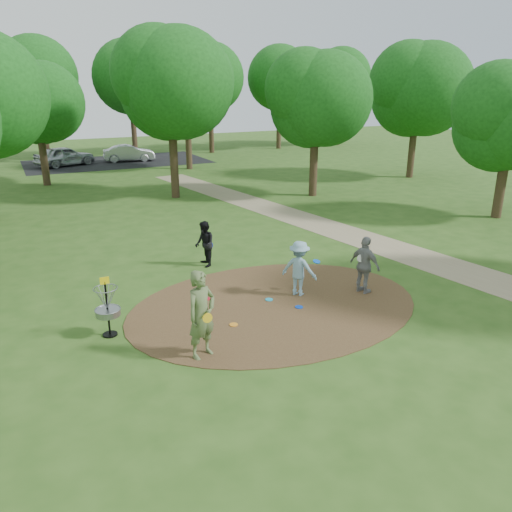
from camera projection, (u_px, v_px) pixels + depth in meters
name	position (u px, v px, depth m)	size (l,w,h in m)	color
ground	(275.00, 305.00, 14.00)	(100.00, 100.00, 0.00)	#2D5119
dirt_clearing	(275.00, 305.00, 14.00)	(8.40, 8.40, 0.02)	#47301C
footpath	(403.00, 252.00, 18.46)	(2.00, 40.00, 0.01)	#8C7A5B
parking_lot	(117.00, 162.00, 40.19)	(14.00, 8.00, 0.01)	black
player_observer_with_disc	(202.00, 315.00, 11.06)	(0.88, 0.73, 2.07)	#596B3E
player_throwing_with_disc	(299.00, 268.00, 14.45)	(1.27, 1.22, 1.65)	#7BA3B8
player_walking_with_disc	(205.00, 244.00, 16.82)	(0.67, 0.81, 1.56)	black
player_waiting_with_disc	(365.00, 265.00, 14.58)	(0.67, 1.09, 1.73)	gray
disc_ground_cyan	(269.00, 300.00, 14.31)	(0.22, 0.22, 0.02)	#19A0C9
disc_ground_blue	(299.00, 307.00, 13.84)	(0.22, 0.22, 0.02)	#0B3CC5
disc_ground_red	(207.00, 299.00, 14.37)	(0.22, 0.22, 0.02)	red
car_left	(65.00, 156.00, 37.87)	(1.77, 4.40, 1.50)	#ABAFB3
car_right	(129.00, 153.00, 40.16)	(1.40, 4.02, 1.32)	#AAADB2
disc_ground_orange	(234.00, 325.00, 12.81)	(0.22, 0.22, 0.02)	orange
disc_golf_basket	(107.00, 303.00, 12.06)	(0.63, 0.63, 1.54)	black
tree_ring	(232.00, 102.00, 20.77)	(37.46, 45.48, 8.92)	#332316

